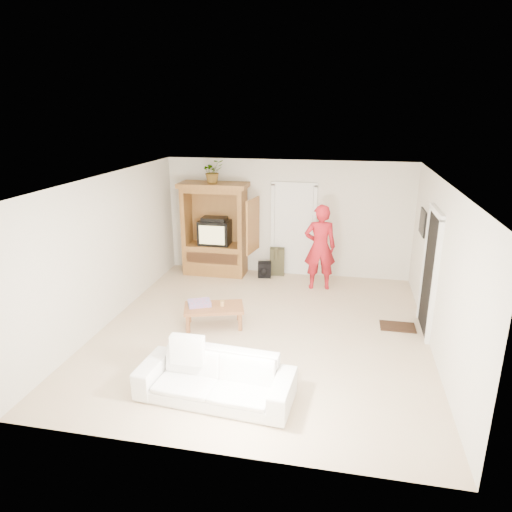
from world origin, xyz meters
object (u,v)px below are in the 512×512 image
at_px(man, 320,247).
at_px(coffee_table, 214,309).
at_px(sofa, 215,378).
at_px(armoire, 216,235).

distance_m(man, coffee_table, 2.81).
relative_size(man, sofa, 0.89).
xyz_separation_m(armoire, man, (2.38, -0.47, -0.00)).
bearing_deg(coffee_table, sofa, -90.01).
xyz_separation_m(man, coffee_table, (-1.67, -2.18, -0.58)).
xyz_separation_m(sofa, coffee_table, (-0.61, 2.01, 0.03)).
bearing_deg(sofa, coffee_table, 111.32).
bearing_deg(coffee_table, armoire, 88.18).
relative_size(armoire, coffee_table, 1.85).
xyz_separation_m(armoire, coffee_table, (0.71, -2.66, -0.58)).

